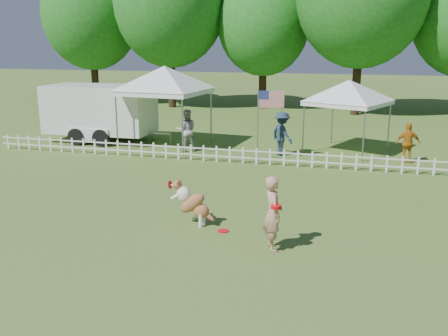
% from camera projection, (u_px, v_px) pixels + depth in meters
% --- Properties ---
extents(ground, '(120.00, 120.00, 0.00)m').
position_uv_depth(ground, '(206.00, 235.00, 11.48)').
color(ground, '#41641F').
rests_on(ground, ground).
extents(picket_fence, '(22.00, 0.08, 0.60)m').
position_uv_depth(picket_fence, '(263.00, 157.00, 17.96)').
color(picket_fence, silver).
rests_on(picket_fence, ground).
extents(handler, '(0.59, 0.70, 1.63)m').
position_uv_depth(handler, '(273.00, 213.00, 10.51)').
color(handler, tan).
rests_on(handler, ground).
extents(dog, '(1.08, 0.42, 1.09)m').
position_uv_depth(dog, '(193.00, 203.00, 12.02)').
color(dog, brown).
rests_on(dog, ground).
extents(frisbee_on_turf, '(0.34, 0.34, 0.02)m').
position_uv_depth(frisbee_on_turf, '(223.00, 231.00, 11.71)').
color(frisbee_on_turf, red).
rests_on(frisbee_on_turf, ground).
extents(canopy_tent_left, '(3.47, 3.47, 3.29)m').
position_uv_depth(canopy_tent_left, '(165.00, 108.00, 20.82)').
color(canopy_tent_left, white).
rests_on(canopy_tent_left, ground).
extents(canopy_tent_right, '(3.58, 3.58, 2.81)m').
position_uv_depth(canopy_tent_right, '(347.00, 117.00, 19.80)').
color(canopy_tent_right, white).
rests_on(canopy_tent_right, ground).
extents(cargo_trailer, '(5.80, 2.68, 2.53)m').
position_uv_depth(cargo_trailer, '(100.00, 113.00, 22.10)').
color(cargo_trailer, white).
rests_on(cargo_trailer, ground).
extents(flag_pole, '(1.00, 0.41, 2.65)m').
position_uv_depth(flag_pole, '(258.00, 125.00, 18.34)').
color(flag_pole, gray).
rests_on(flag_pole, ground).
extents(spectator_a, '(1.00, 0.90, 1.70)m').
position_uv_depth(spectator_a, '(187.00, 130.00, 20.09)').
color(spectator_a, '#A3A3A8').
rests_on(spectator_a, ground).
extents(spectator_b, '(1.23, 1.23, 1.71)m').
position_uv_depth(spectator_b, '(282.00, 134.00, 19.33)').
color(spectator_b, '#223448').
rests_on(spectator_b, ground).
extents(spectator_c, '(0.91, 0.47, 1.48)m').
position_uv_depth(spectator_c, '(408.00, 143.00, 18.13)').
color(spectator_c, '#C16F16').
rests_on(spectator_c, ground).
extents(tree_far_left, '(6.60, 6.60, 11.00)m').
position_uv_depth(tree_far_left, '(92.00, 24.00, 34.49)').
color(tree_far_left, '#1E5F1B').
rests_on(tree_far_left, ground).
extents(tree_left, '(7.40, 7.40, 12.00)m').
position_uv_depth(tree_left, '(170.00, 15.00, 32.39)').
color(tree_left, '#1E5F1B').
rests_on(tree_left, ground).
extents(tree_center_left, '(6.00, 6.00, 9.80)m').
position_uv_depth(tree_center_left, '(264.00, 32.00, 32.08)').
color(tree_center_left, '#1E5F1B').
rests_on(tree_center_left, ground).
extents(tree_center_right, '(7.60, 7.60, 12.60)m').
position_uv_depth(tree_center_right, '(361.00, 6.00, 28.82)').
color(tree_center_right, '#1E5F1B').
rests_on(tree_center_right, ground).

